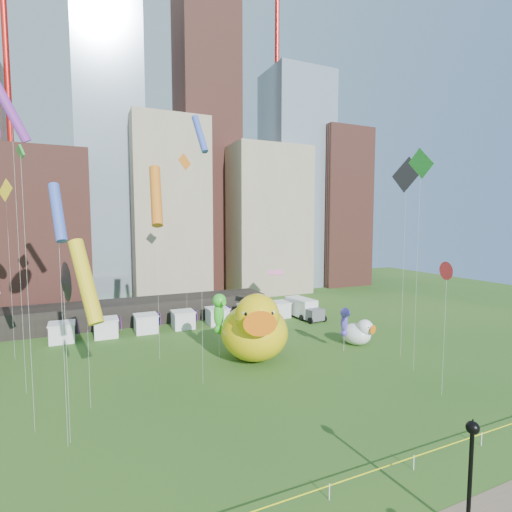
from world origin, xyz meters
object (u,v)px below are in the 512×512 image
seahorse_purple (345,320)px  lamppost (471,465)px  box_truck (303,308)px  seahorse_green (219,310)px  big_duck (255,329)px  small_duck (358,333)px

seahorse_purple → lamppost: (-10.93, -23.57, -0.14)m
seahorse_purple → lamppost: size_ratio=0.87×
lamppost → box_truck: 41.36m
seahorse_green → box_truck: 21.07m
big_duck → box_truck: 19.87m
seahorse_purple → seahorse_green: bearing=176.7°
seahorse_green → box_truck: size_ratio=0.99×
seahorse_green → small_duck: bearing=-16.7°
seahorse_purple → box_truck: 15.65m
seahorse_green → box_truck: seahorse_green is taller
big_duck → small_duck: (13.41, -0.24, -1.99)m
small_duck → seahorse_green: size_ratio=0.66×
seahorse_green → seahorse_purple: size_ratio=1.40×
big_duck → small_duck: bearing=17.3°
small_duck → seahorse_purple: bearing=-179.7°
big_duck → seahorse_purple: 10.63m
seahorse_purple → big_duck: bearing=-175.3°
seahorse_purple → lamppost: 25.98m
small_duck → lamppost: (-13.80, -24.71, 2.02)m
seahorse_green → box_truck: (17.43, 11.24, -3.71)m
small_duck → seahorse_green: bearing=149.4°
seahorse_green → lamppost: size_ratio=1.22×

